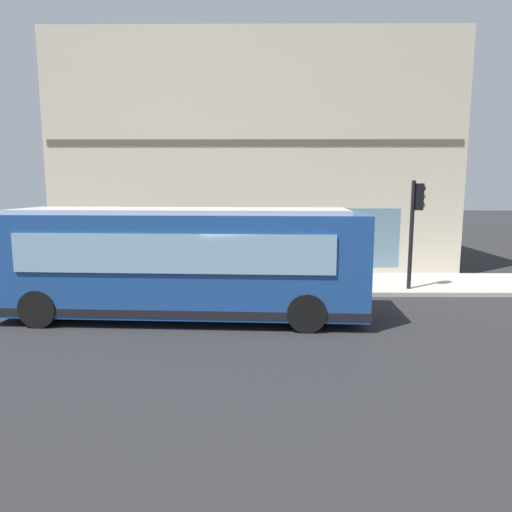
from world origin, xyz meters
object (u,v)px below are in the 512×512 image
pedestrian_near_building_entrance (256,253)px  newspaper_vending_box (205,269)px  traffic_light_near_corner (416,214)px  pedestrian_near_hydrant (61,259)px  fire_hydrant (317,272)px  pedestrian_walking_along_curb (147,251)px  pedestrian_by_light_pole (261,253)px  city_bus_nearside (182,263)px

pedestrian_near_building_entrance → newspaper_vending_box: (-0.23, 1.90, -0.60)m
traffic_light_near_corner → pedestrian_near_hydrant: size_ratio=2.13×
pedestrian_near_hydrant → fire_hydrant: bearing=-82.9°
traffic_light_near_corner → pedestrian_walking_along_curb: (1.77, 9.65, -1.54)m
pedestrian_by_light_pole → newspaper_vending_box: pedestrian_by_light_pole is taller
city_bus_nearside → fire_hydrant: city_bus_nearside is taller
newspaper_vending_box → fire_hydrant: bearing=-90.5°
pedestrian_by_light_pole → pedestrian_near_building_entrance: bearing=166.1°
city_bus_nearside → newspaper_vending_box: 4.38m
fire_hydrant → pedestrian_walking_along_curb: 6.53m
fire_hydrant → pedestrian_walking_along_curb: (0.59, 6.46, 0.69)m
city_bus_nearside → pedestrian_near_hydrant: size_ratio=5.82×
city_bus_nearside → pedestrian_by_light_pole: (5.35, -2.22, -0.49)m
pedestrian_near_hydrant → newspaper_vending_box: size_ratio=1.94×
traffic_light_near_corner → pedestrian_near_building_entrance: 5.87m
pedestrian_walking_along_curb → newspaper_vending_box: pedestrian_walking_along_curb is taller
newspaper_vending_box → pedestrian_near_building_entrance: bearing=-83.2°
city_bus_nearside → pedestrian_walking_along_curb: (4.83, 2.17, -0.35)m
traffic_light_near_corner → newspaper_vending_box: traffic_light_near_corner is taller
traffic_light_near_corner → pedestrian_near_hydrant: traffic_light_near_corner is taller
pedestrian_walking_along_curb → pedestrian_near_hydrant: 3.12m
fire_hydrant → pedestrian_by_light_pole: (1.11, 2.08, 0.55)m
pedestrian_near_building_entrance → pedestrian_walking_along_curb: bearing=85.5°
pedestrian_walking_along_curb → pedestrian_near_building_entrance: 4.19m
pedestrian_near_building_entrance → pedestrian_near_hydrant: size_ratio=1.04×
pedestrian_near_building_entrance → newspaper_vending_box: bearing=96.8°
pedestrian_near_hydrant → pedestrian_by_light_pole: bearing=-72.3°
pedestrian_near_building_entrance → pedestrian_near_hydrant: 6.92m
newspaper_vending_box → pedestrian_by_light_pole: bearing=-63.1°
newspaper_vending_box → traffic_light_near_corner: bearing=-99.3°
traffic_light_near_corner → pedestrian_near_building_entrance: (1.44, 5.48, -1.54)m
pedestrian_walking_along_curb → newspaper_vending_box: (-0.56, -2.27, -0.60)m
traffic_light_near_corner → pedestrian_walking_along_curb: 9.94m
traffic_light_near_corner → pedestrian_by_light_pole: bearing=66.6°
traffic_light_near_corner → pedestrian_by_light_pole: traffic_light_near_corner is taller
pedestrian_near_hydrant → pedestrian_walking_along_curb: bearing=-56.5°
traffic_light_near_corner → newspaper_vending_box: bearing=80.7°
pedestrian_near_hydrant → newspaper_vending_box: 5.05m
fire_hydrant → newspaper_vending_box: (0.04, 4.19, 0.09)m
city_bus_nearside → pedestrian_walking_along_curb: size_ratio=5.59×
traffic_light_near_corner → pedestrian_walking_along_curb: size_ratio=2.05×
fire_hydrant → pedestrian_walking_along_curb: size_ratio=0.41×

